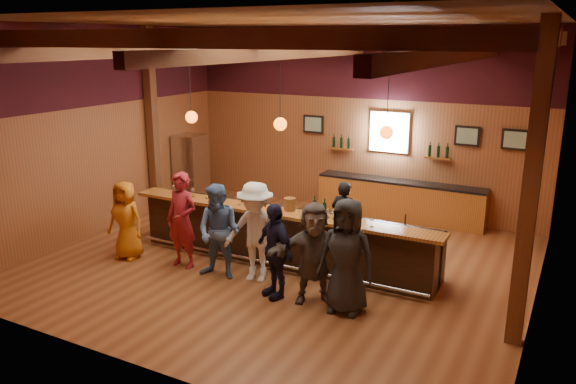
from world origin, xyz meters
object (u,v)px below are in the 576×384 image
at_px(customer_denim, 219,232).
at_px(customer_dark, 347,256).
at_px(stainless_fridge, 191,169).
at_px(customer_orange, 126,220).
at_px(customer_redvest, 182,220).
at_px(bottle_a, 315,207).
at_px(customer_white, 256,232).
at_px(customer_brown, 314,253).
at_px(bartender, 344,219).
at_px(customer_navy, 275,251).
at_px(bar_counter, 285,235).
at_px(back_bar_cabinet, 399,200).
at_px(ice_bucket, 290,204).

relative_size(customer_denim, customer_dark, 0.93).
relative_size(stainless_fridge, customer_orange, 1.16).
height_order(customer_redvest, bottle_a, customer_redvest).
relative_size(customer_white, customer_dark, 0.98).
distance_m(customer_redvest, customer_brown, 2.82).
distance_m(customer_white, customer_brown, 1.29).
bearing_deg(customer_denim, customer_brown, -7.45).
distance_m(customer_denim, customer_dark, 2.52).
height_order(stainless_fridge, customer_redvest, customer_redvest).
height_order(customer_orange, customer_redvest, customer_redvest).
bearing_deg(stainless_fridge, customer_orange, -70.99).
xyz_separation_m(customer_orange, bartender, (3.70, 2.13, -0.02)).
relative_size(customer_navy, bottle_a, 4.89).
distance_m(bar_counter, customer_denim, 1.46).
height_order(customer_orange, customer_denim, customer_denim).
distance_m(bar_counter, bottle_a, 1.02).
xyz_separation_m(customer_dark, bottle_a, (-1.14, 1.23, 0.31)).
bearing_deg(bartender, customer_orange, 33.20).
xyz_separation_m(customer_denim, customer_white, (0.64, 0.19, 0.04)).
bearing_deg(customer_navy, bottle_a, 113.44).
xyz_separation_m(stainless_fridge, bartender, (5.00, -1.64, -0.14)).
distance_m(bar_counter, customer_dark, 2.35).
height_order(bar_counter, bartender, bartender).
xyz_separation_m(stainless_fridge, customer_navy, (4.71, -3.91, -0.09)).
distance_m(back_bar_cabinet, customer_brown, 4.90).
xyz_separation_m(customer_orange, customer_navy, (3.41, -0.14, 0.04)).
xyz_separation_m(customer_orange, ice_bucket, (3.02, 1.13, 0.45)).
height_order(customer_orange, customer_brown, customer_brown).
relative_size(stainless_fridge, customer_white, 0.99).
height_order(back_bar_cabinet, customer_white, customer_white).
bearing_deg(customer_orange, bartender, 23.65).
bearing_deg(customer_navy, stainless_fridge, 168.77).
distance_m(bar_counter, customer_navy, 1.60).
relative_size(customer_orange, bottle_a, 4.68).
xyz_separation_m(back_bar_cabinet, customer_redvest, (-2.76, -4.72, 0.44)).
relative_size(customer_denim, ice_bucket, 7.38).
xyz_separation_m(customer_orange, customer_white, (2.79, 0.27, 0.13)).
height_order(customer_redvest, bartender, customer_redvest).
bearing_deg(bartender, ice_bucket, 59.03).
relative_size(bartender, bottle_a, 4.58).
bearing_deg(bottle_a, customer_navy, -95.07).
relative_size(bar_counter, stainless_fridge, 3.50).
bearing_deg(customer_dark, customer_redvest, 173.23).
bearing_deg(ice_bucket, customer_white, -104.96).
bearing_deg(stainless_fridge, ice_bucket, -31.47).
bearing_deg(bartender, customer_redvest, 41.73).
distance_m(stainless_fridge, ice_bucket, 5.08).
relative_size(back_bar_cabinet, customer_orange, 2.57).
height_order(bar_counter, ice_bucket, ice_bucket).
distance_m(ice_bucket, bottle_a, 0.50).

